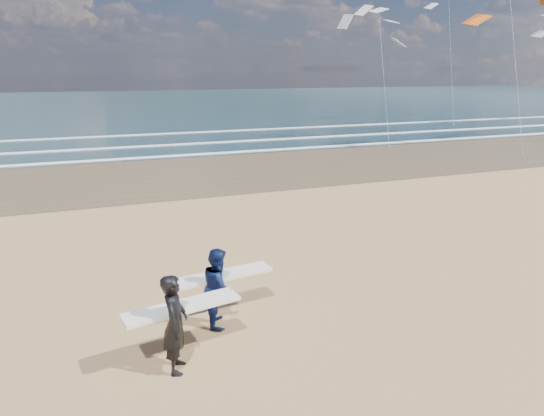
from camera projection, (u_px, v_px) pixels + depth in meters
name	position (u px, v px, depth m)	size (l,w,h in m)	color
wet_sand_strip	(452.00, 152.00, 32.34)	(220.00, 12.00, 0.01)	brown
ocean	(230.00, 102.00, 80.90)	(220.00, 100.00, 0.02)	#1B353C
foam_breakers	(371.00, 133.00, 41.41)	(220.00, 11.70, 0.05)	white
surfer_near	(176.00, 322.00, 8.74)	(2.26, 1.20, 1.88)	black
surfer_far	(219.00, 286.00, 10.38)	(2.25, 1.23, 1.73)	#0C1844
kite_0	(513.00, 38.00, 30.37)	(6.80, 4.85, 12.33)	slate
kite_1	(383.00, 62.00, 35.15)	(5.67, 4.72, 10.61)	slate
kite_5	(450.00, 43.00, 48.09)	(5.56, 4.71, 14.58)	slate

